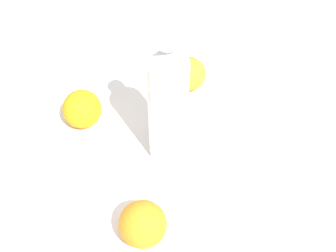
{
  "coord_description": "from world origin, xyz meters",
  "views": [
    {
      "loc": [
        0.59,
        0.18,
        0.81
      ],
      "look_at": [
        0.03,
        -0.04,
        0.08
      ],
      "focal_mm": 53.67,
      "sensor_mm": 36.0,
      "label": 1
    }
  ],
  "objects_px": {
    "orange_1": "(82,109)",
    "water_bottle": "(168,103)",
    "orange_2": "(143,224)",
    "orange_0": "(189,74)"
  },
  "relations": [
    {
      "from": "orange_1",
      "to": "water_bottle",
      "type": "bearing_deg",
      "value": 87.22
    },
    {
      "from": "orange_1",
      "to": "orange_2",
      "type": "relative_size",
      "value": 0.96
    },
    {
      "from": "water_bottle",
      "to": "orange_1",
      "type": "relative_size",
      "value": 3.79
    },
    {
      "from": "orange_2",
      "to": "orange_0",
      "type": "bearing_deg",
      "value": -172.05
    },
    {
      "from": "orange_1",
      "to": "orange_0",
      "type": "bearing_deg",
      "value": 136.7
    },
    {
      "from": "water_bottle",
      "to": "orange_1",
      "type": "xyz_separation_m",
      "value": [
        -0.01,
        -0.19,
        -0.1
      ]
    },
    {
      "from": "orange_0",
      "to": "orange_2",
      "type": "xyz_separation_m",
      "value": [
        0.38,
        0.05,
        0.0
      ]
    },
    {
      "from": "water_bottle",
      "to": "orange_2",
      "type": "relative_size",
      "value": 3.65
    },
    {
      "from": "water_bottle",
      "to": "orange_2",
      "type": "xyz_separation_m",
      "value": [
        0.19,
        0.03,
        -0.1
      ]
    },
    {
      "from": "orange_2",
      "to": "orange_1",
      "type": "bearing_deg",
      "value": -132.08
    }
  ]
}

